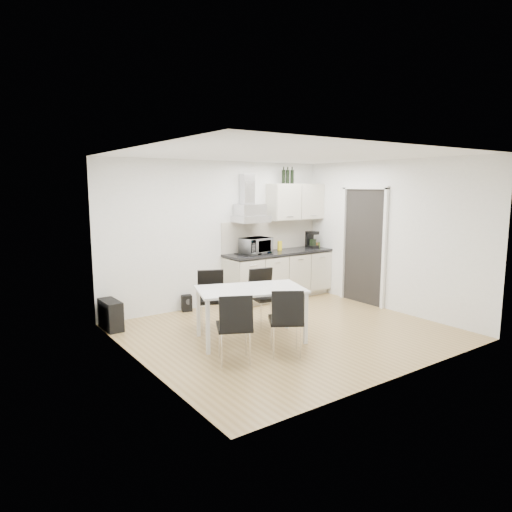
% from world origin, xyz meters
% --- Properties ---
extents(ground, '(4.50, 4.50, 0.00)m').
position_xyz_m(ground, '(0.00, 0.00, 0.00)').
color(ground, tan).
rests_on(ground, ground).
extents(wall_back, '(4.50, 0.10, 2.60)m').
position_xyz_m(wall_back, '(0.00, 2.00, 1.30)').
color(wall_back, white).
rests_on(wall_back, ground).
extents(wall_front, '(4.50, 0.10, 2.60)m').
position_xyz_m(wall_front, '(0.00, -2.00, 1.30)').
color(wall_front, white).
rests_on(wall_front, ground).
extents(wall_left, '(0.10, 4.00, 2.60)m').
position_xyz_m(wall_left, '(-2.25, 0.00, 1.30)').
color(wall_left, white).
rests_on(wall_left, ground).
extents(wall_right, '(0.10, 4.00, 2.60)m').
position_xyz_m(wall_right, '(2.25, 0.00, 1.30)').
color(wall_right, white).
rests_on(wall_right, ground).
extents(ceiling, '(4.50, 4.50, 0.00)m').
position_xyz_m(ceiling, '(0.00, 0.00, 2.60)').
color(ceiling, white).
rests_on(ceiling, wall_back).
extents(doorway, '(0.08, 1.04, 2.10)m').
position_xyz_m(doorway, '(2.21, 0.55, 1.05)').
color(doorway, white).
rests_on(doorway, ground).
extents(kitchenette, '(2.22, 0.64, 2.52)m').
position_xyz_m(kitchenette, '(1.19, 1.73, 0.83)').
color(kitchenette, beige).
rests_on(kitchenette, ground).
extents(dining_table, '(1.65, 1.25, 0.75)m').
position_xyz_m(dining_table, '(-0.66, 0.02, 0.67)').
color(dining_table, white).
rests_on(dining_table, ground).
extents(chair_far_left, '(0.60, 0.63, 0.88)m').
position_xyz_m(chair_far_left, '(-0.84, 0.79, 0.44)').
color(chair_far_left, black).
rests_on(chair_far_left, ground).
extents(chair_far_right, '(0.51, 0.56, 0.88)m').
position_xyz_m(chair_far_right, '(-0.08, 0.45, 0.44)').
color(chair_far_right, black).
rests_on(chair_far_right, ground).
extents(chair_near_left, '(0.61, 0.64, 0.88)m').
position_xyz_m(chair_near_left, '(-1.28, -0.53, 0.44)').
color(chair_near_left, black).
rests_on(chair_near_left, ground).
extents(chair_near_right, '(0.64, 0.66, 0.88)m').
position_xyz_m(chair_near_right, '(-0.59, -0.69, 0.44)').
color(chair_near_right, black).
rests_on(chair_near_right, ground).
extents(guitar_amp, '(0.25, 0.54, 0.45)m').
position_xyz_m(guitar_amp, '(-2.12, 1.65, 0.22)').
color(guitar_amp, black).
rests_on(guitar_amp, ground).
extents(floor_speaker, '(0.20, 0.19, 0.28)m').
position_xyz_m(floor_speaker, '(-0.72, 1.90, 0.14)').
color(floor_speaker, black).
rests_on(floor_speaker, ground).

